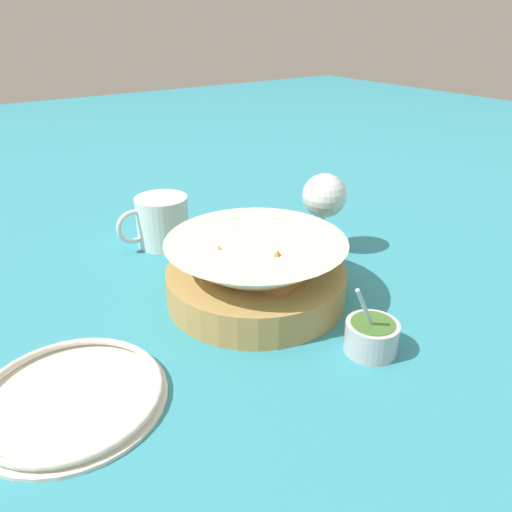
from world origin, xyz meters
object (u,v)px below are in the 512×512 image
at_px(sauce_cup, 371,335).
at_px(side_plate, 70,396).
at_px(food_basket, 256,274).
at_px(beer_mug, 160,223).
at_px(wine_glass, 324,198).

height_order(sauce_cup, side_plate, sauce_cup).
xyz_separation_m(sauce_cup, side_plate, (0.33, -0.12, -0.01)).
bearing_deg(food_basket, beer_mug, -82.89).
distance_m(sauce_cup, beer_mug, 0.44).
height_order(beer_mug, side_plate, beer_mug).
bearing_deg(sauce_cup, wine_glass, -119.34).
height_order(food_basket, wine_glass, wine_glass).
distance_m(food_basket, side_plate, 0.29).
relative_size(wine_glass, side_plate, 0.68).
xyz_separation_m(beer_mug, side_plate, (0.25, 0.31, -0.03)).
bearing_deg(sauce_cup, beer_mug, -80.16).
distance_m(food_basket, wine_glass, 0.20).
relative_size(beer_mug, side_plate, 0.62).
bearing_deg(side_plate, sauce_cup, 159.98).
xyz_separation_m(food_basket, beer_mug, (0.03, -0.25, -0.00)).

